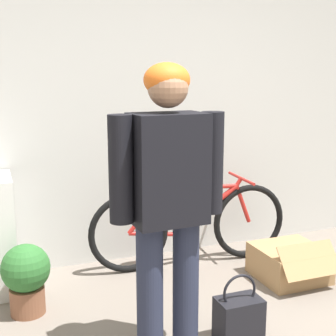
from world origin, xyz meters
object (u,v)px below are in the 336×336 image
person (168,189)px  handbag (239,318)px  bicycle (191,225)px  cardboard_box (289,263)px  potted_plant (26,275)px

person → handbag: bearing=-5.5°
bicycle → person: bearing=-115.6°
bicycle → cardboard_box: size_ratio=3.00×
person → potted_plant: bearing=130.6°
bicycle → cardboard_box: bearing=-36.6°
person → handbag: (0.44, -0.02, -0.81)m
bicycle → cardboard_box: (0.60, -0.51, -0.22)m
bicycle → potted_plant: bicycle is taller
bicycle → handbag: bicycle is taller
cardboard_box → potted_plant: (-1.92, 0.15, 0.14)m
person → potted_plant: size_ratio=3.40×
handbag → cardboard_box: 0.99m
handbag → potted_plant: size_ratio=0.87×
person → potted_plant: 1.23m
bicycle → handbag: (-0.18, -1.12, -0.20)m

